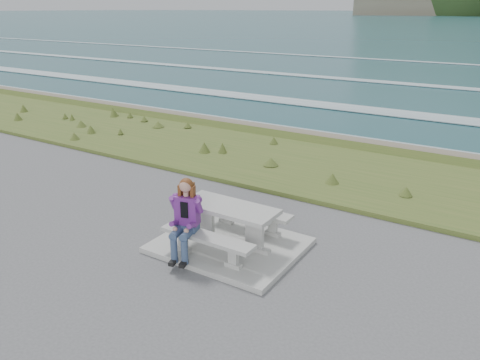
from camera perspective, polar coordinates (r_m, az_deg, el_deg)
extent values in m
cube|color=gray|center=(8.86, -1.28, -7.93)|extent=(2.60, 2.10, 0.10)
cube|color=gray|center=(9.10, -4.14, -6.55)|extent=(0.62, 0.12, 0.08)
cube|color=gray|center=(8.97, -4.18, -4.87)|extent=(0.34, 0.09, 0.51)
cube|color=gray|center=(8.85, -4.23, -3.14)|extent=(0.62, 0.12, 0.08)
cube|color=gray|center=(8.57, 1.76, -8.31)|extent=(0.62, 0.12, 0.08)
cube|color=gray|center=(8.43, 1.79, -6.55)|extent=(0.34, 0.09, 0.51)
cube|color=gray|center=(8.30, 1.81, -4.74)|extent=(0.62, 0.12, 0.08)
cube|color=gray|center=(8.53, -1.32, -3.43)|extent=(1.80, 0.75, 0.08)
cube|color=gray|center=(8.61, -6.91, -8.30)|extent=(0.30, 0.12, 0.08)
cube|color=gray|center=(8.54, -6.96, -7.42)|extent=(0.17, 0.09, 0.22)
cube|color=gray|center=(8.48, -7.00, -6.52)|extent=(0.30, 0.12, 0.08)
cube|color=gray|center=(8.05, -0.82, -10.33)|extent=(0.30, 0.12, 0.08)
cube|color=gray|center=(7.98, -0.82, -9.41)|extent=(0.17, 0.09, 0.22)
cube|color=gray|center=(7.90, -0.83, -8.46)|extent=(0.30, 0.12, 0.08)
cube|color=gray|center=(8.14, -4.04, -7.00)|extent=(1.80, 0.35, 0.07)
cube|color=gray|center=(9.61, -1.66, -4.97)|extent=(0.30, 0.12, 0.08)
cube|color=gray|center=(9.55, -1.67, -4.15)|extent=(0.17, 0.09, 0.22)
cube|color=gray|center=(9.49, -1.68, -3.33)|extent=(0.30, 0.12, 0.08)
cube|color=gray|center=(9.11, 4.02, -6.51)|extent=(0.30, 0.12, 0.08)
cube|color=gray|center=(9.05, 4.04, -5.66)|extent=(0.17, 0.09, 0.22)
cube|color=gray|center=(8.98, 4.07, -4.80)|extent=(0.30, 0.12, 0.08)
cube|color=gray|center=(9.19, 1.11, -3.63)|extent=(1.80, 0.35, 0.07)
cube|color=#3D5A21|center=(13.00, 10.98, 0.88)|extent=(160.00, 4.50, 0.22)
cube|color=brown|center=(15.62, 14.96, 3.86)|extent=(160.00, 0.80, 2.20)
cube|color=silver|center=(21.79, 19.56, 3.19)|extent=(220.00, 3.00, 0.06)
cube|color=silver|center=(29.44, 23.29, 6.95)|extent=(220.00, 2.00, 0.06)
cube|color=silver|center=(41.16, 26.30, 9.92)|extent=(220.00, 1.40, 0.06)
cube|color=navy|center=(8.26, -6.94, -7.71)|extent=(0.54, 0.77, 0.57)
cube|color=#672480|center=(8.22, -6.45, -3.63)|extent=(0.45, 0.33, 0.52)
sphere|color=tan|center=(8.03, -6.63, -0.72)|extent=(0.22, 0.22, 0.22)
sphere|color=#552113|center=(8.04, -6.57, -0.60)|extent=(0.24, 0.24, 0.24)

